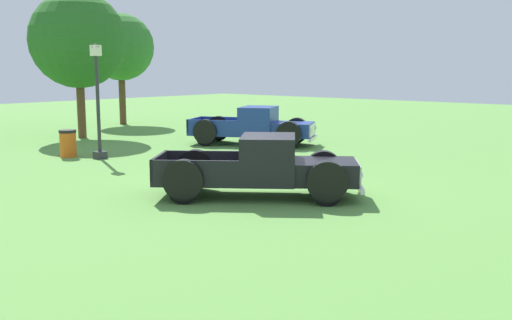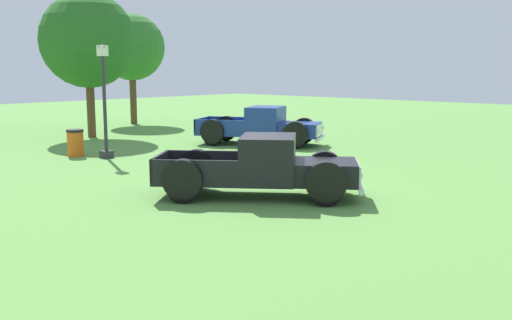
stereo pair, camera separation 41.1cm
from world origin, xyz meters
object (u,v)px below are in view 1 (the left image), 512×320
at_px(lamp_post_near, 98,99).
at_px(pickup_truck_behind_left, 260,127).
at_px(trash_can, 68,143).
at_px(oak_tree_east, 78,40).
at_px(pickup_truck_foreground, 271,168).
at_px(oak_tree_center, 121,47).

bearing_deg(lamp_post_near, pickup_truck_behind_left, -15.82).
height_order(pickup_truck_behind_left, lamp_post_near, lamp_post_near).
distance_m(lamp_post_near, trash_can, 2.02).
height_order(pickup_truck_behind_left, oak_tree_east, oak_tree_east).
distance_m(pickup_truck_foreground, trash_can, 9.42).
xyz_separation_m(pickup_truck_behind_left, lamp_post_near, (-6.33, 1.79, 1.31)).
bearing_deg(oak_tree_center, trash_can, -135.18).
xyz_separation_m(lamp_post_near, oak_tree_east, (3.00, 5.78, 2.22)).
distance_m(oak_tree_east, oak_tree_center, 6.33).
bearing_deg(pickup_truck_foreground, trash_can, 88.18).
height_order(oak_tree_east, oak_tree_center, oak_tree_east).
distance_m(trash_can, oak_tree_east, 6.91).
bearing_deg(oak_tree_east, pickup_truck_foreground, -105.13).
bearing_deg(oak_tree_center, pickup_truck_foreground, -116.25).
bearing_deg(oak_tree_east, oak_tree_center, 37.49).
distance_m(pickup_truck_foreground, pickup_truck_behind_left, 9.61).
xyz_separation_m(pickup_truck_foreground, trash_can, (0.30, 9.41, -0.23)).
bearing_deg(pickup_truck_foreground, oak_tree_east, 74.87).
relative_size(pickup_truck_foreground, oak_tree_center, 0.81).
xyz_separation_m(pickup_truck_behind_left, trash_can, (-6.83, 2.96, -0.26)).
relative_size(pickup_truck_foreground, pickup_truck_behind_left, 0.92).
relative_size(pickup_truck_behind_left, oak_tree_center, 0.88).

